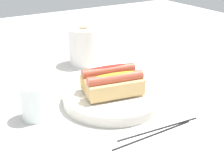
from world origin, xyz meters
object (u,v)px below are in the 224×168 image
(hotdog_front, at_px, (116,85))
(chopstick_near, at_px, (159,128))
(hotdog_back, at_px, (109,77))
(water_glass, at_px, (35,103))
(paper_towel_roll, at_px, (84,46))
(serving_bowl, at_px, (112,96))
(chopstick_far, at_px, (152,135))

(hotdog_front, bearing_deg, chopstick_near, -80.31)
(hotdog_back, bearing_deg, chopstick_near, -86.04)
(hotdog_front, height_order, water_glass, hotdog_front)
(paper_towel_roll, bearing_deg, serving_bowl, -103.06)
(serving_bowl, xyz_separation_m, water_glass, (-0.21, 0.03, 0.02))
(serving_bowl, distance_m, chopstick_far, 0.19)
(hotdog_back, distance_m, paper_towel_roll, 0.28)
(serving_bowl, height_order, paper_towel_roll, paper_towel_roll)
(paper_towel_roll, xyz_separation_m, chopstick_near, (-0.05, -0.48, -0.06))
(serving_bowl, xyz_separation_m, hotdog_front, (-0.01, -0.03, 0.04))
(water_glass, bearing_deg, hotdog_back, 0.33)
(hotdog_back, bearing_deg, paper_towel_roll, 76.86)
(hotdog_front, height_order, chopstick_near, hotdog_front)
(water_glass, height_order, chopstick_near, water_glass)
(hotdog_back, bearing_deg, chopstick_far, -94.17)
(hotdog_back, relative_size, paper_towel_roll, 1.17)
(chopstick_near, relative_size, chopstick_far, 1.00)
(hotdog_back, distance_m, water_glass, 0.21)
(hotdog_front, bearing_deg, chopstick_far, -91.47)
(serving_bowl, distance_m, chopstick_near, 0.18)
(hotdog_front, height_order, hotdog_back, same)
(hotdog_front, bearing_deg, hotdog_back, 77.81)
(paper_towel_roll, height_order, chopstick_near, paper_towel_roll)
(serving_bowl, bearing_deg, paper_towel_roll, 76.94)
(hotdog_back, bearing_deg, serving_bowl, -102.19)
(chopstick_far, bearing_deg, hotdog_back, 85.70)
(hotdog_front, xyz_separation_m, hotdog_back, (0.01, 0.05, 0.00))
(serving_bowl, xyz_separation_m, chopstick_near, (0.02, -0.18, -0.01))
(chopstick_near, bearing_deg, hotdog_front, 104.89)
(serving_bowl, bearing_deg, water_glass, 172.96)
(serving_bowl, distance_m, paper_towel_roll, 0.31)
(chopstick_near, bearing_deg, hotdog_back, 99.16)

